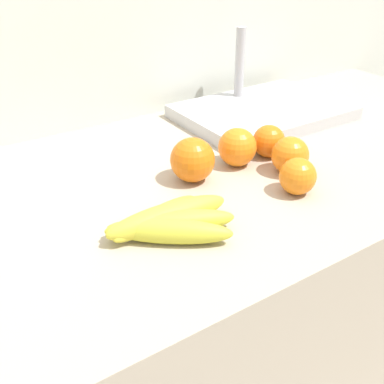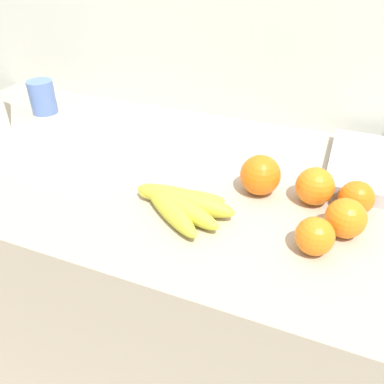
{
  "view_description": "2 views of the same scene",
  "coord_description": "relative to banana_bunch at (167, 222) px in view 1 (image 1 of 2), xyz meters",
  "views": [
    {
      "loc": [
        -0.38,
        -0.66,
        1.31
      ],
      "look_at": [
        -0.02,
        -0.11,
        0.93
      ],
      "focal_mm": 44.12,
      "sensor_mm": 36.0,
      "label": 1
    },
    {
      "loc": [
        0.17,
        -0.68,
        1.35
      ],
      "look_at": [
        -0.06,
        -0.11,
        0.92
      ],
      "focal_mm": 36.33,
      "sensor_mm": 36.0,
      "label": 2
    }
  ],
  "objects": [
    {
      "name": "orange_back_left",
      "position": [
        0.25,
        -0.02,
        0.01
      ],
      "size": [
        0.07,
        0.07,
        0.07
      ],
      "primitive_type": "sphere",
      "color": "orange",
      "rests_on": "counter"
    },
    {
      "name": "orange_center",
      "position": [
        0.31,
        0.12,
        0.01
      ],
      "size": [
        0.07,
        0.07,
        0.07
      ],
      "primitive_type": "sphere",
      "color": "orange",
      "rests_on": "counter"
    },
    {
      "name": "wall_back",
      "position": [
        0.08,
        0.5,
        -0.26
      ],
      "size": [
        2.22,
        0.06,
        1.3
      ],
      "primitive_type": "cube",
      "color": "silver",
      "rests_on": "ground"
    },
    {
      "name": "orange_right",
      "position": [
        0.23,
        0.13,
        0.02
      ],
      "size": [
        0.08,
        0.08,
        0.08
      ],
      "primitive_type": "sphere",
      "color": "orange",
      "rests_on": "counter"
    },
    {
      "name": "orange_far_right",
      "position": [
        0.13,
        0.12,
        0.02
      ],
      "size": [
        0.08,
        0.08,
        0.08
      ],
      "primitive_type": "sphere",
      "color": "orange",
      "rests_on": "counter"
    },
    {
      "name": "banana_bunch",
      "position": [
        0.0,
        0.0,
        0.0
      ],
      "size": [
        0.21,
        0.15,
        0.04
      ],
      "color": "gold",
      "rests_on": "counter"
    },
    {
      "name": "orange_back_right",
      "position": [
        0.3,
        0.05,
        0.02
      ],
      "size": [
        0.07,
        0.07,
        0.07
      ],
      "primitive_type": "sphere",
      "color": "orange",
      "rests_on": "counter"
    },
    {
      "name": "sink_basin",
      "position": [
        0.44,
        0.3,
        -0.0
      ],
      "size": [
        0.39,
        0.28,
        0.2
      ],
      "color": "#B7BABF",
      "rests_on": "counter"
    },
    {
      "name": "counter",
      "position": [
        0.08,
        0.14,
        -0.46
      ],
      "size": [
        1.82,
        0.66,
        0.89
      ],
      "primitive_type": "cube",
      "color": "#ADA08C",
      "rests_on": "ground"
    }
  ]
}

